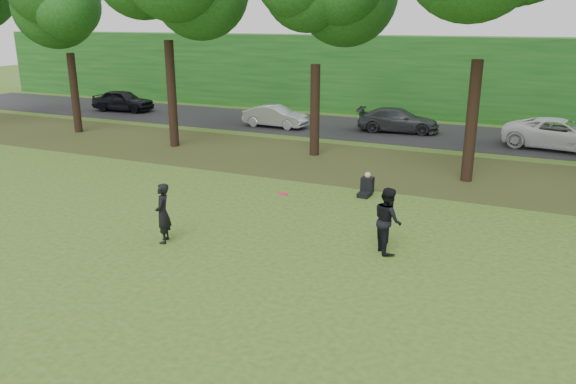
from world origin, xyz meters
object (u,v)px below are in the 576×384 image
object	(u,v)px
player_right	(388,220)
seated_person	(367,187)
player_left	(163,213)
frisbee	(283,194)

from	to	relation	value
player_right	seated_person	size ratio (longest dim) A/B	2.17
player_left	frisbee	distance (m)	3.51
player_left	frisbee	size ratio (longest dim) A/B	5.81
seated_person	player_right	bearing A→B (deg)	-65.22
player_right	seated_person	bearing A→B (deg)	-11.47
player_right	player_left	bearing A→B (deg)	73.86
player_left	seated_person	distance (m)	7.70
frisbee	seated_person	bearing A→B (deg)	84.29
player_left	player_right	xyz separation A→B (m)	(5.88, 1.92, 0.04)
player_left	frisbee	bearing A→B (deg)	78.71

